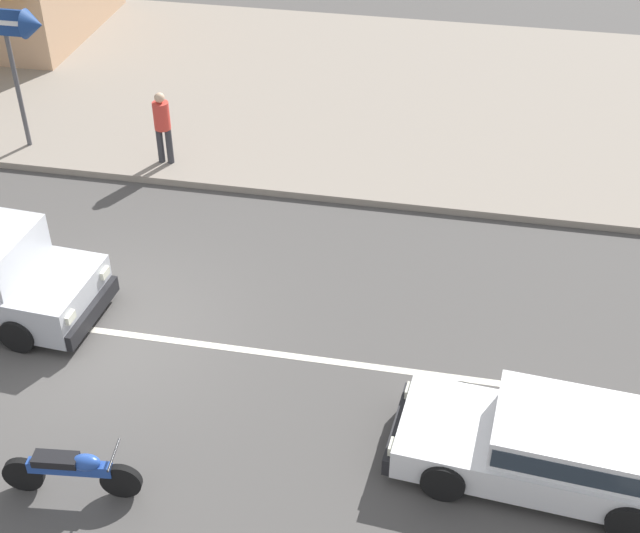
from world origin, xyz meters
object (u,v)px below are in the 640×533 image
(arrow_signboard, at_px, (26,33))
(pedestrian_near_clock, at_px, (162,123))
(motorcycle_1, at_px, (72,470))
(hatchback_white_5, at_px, (553,444))

(arrow_signboard, height_order, pedestrian_near_clock, arrow_signboard)
(pedestrian_near_clock, bearing_deg, arrow_signboard, 177.46)
(motorcycle_1, distance_m, pedestrian_near_clock, 8.74)
(motorcycle_1, relative_size, arrow_signboard, 0.61)
(motorcycle_1, xyz_separation_m, arrow_signboard, (-4.40, 8.68, 2.32))
(motorcycle_1, height_order, pedestrian_near_clock, pedestrian_near_clock)
(arrow_signboard, distance_m, pedestrian_near_clock, 3.21)
(pedestrian_near_clock, bearing_deg, motorcycle_1, -79.01)
(hatchback_white_5, relative_size, arrow_signboard, 1.31)
(hatchback_white_5, distance_m, motorcycle_1, 6.41)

